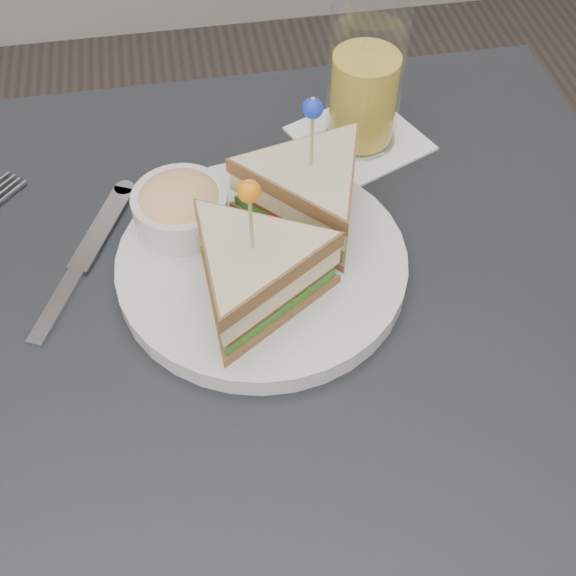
{
  "coord_description": "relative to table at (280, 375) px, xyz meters",
  "views": [
    {
      "loc": [
        -0.06,
        -0.38,
        1.29
      ],
      "look_at": [
        0.01,
        0.01,
        0.8
      ],
      "focal_mm": 45.0,
      "sensor_mm": 36.0,
      "label": 1
    }
  ],
  "objects": [
    {
      "name": "table",
      "position": [
        0.0,
        0.0,
        0.0
      ],
      "size": [
        0.8,
        0.8,
        0.75
      ],
      "color": "black",
      "rests_on": "ground"
    },
    {
      "name": "plate_meal",
      "position": [
        0.0,
        0.08,
        0.12
      ],
      "size": [
        0.32,
        0.31,
        0.17
      ],
      "rotation": [
        0.0,
        0.0,
        0.05
      ],
      "color": "silver",
      "rests_on": "table"
    },
    {
      "name": "cutlery_knife",
      "position": [
        -0.18,
        0.11,
        0.08
      ],
      "size": [
        0.11,
        0.21,
        0.01
      ],
      "rotation": [
        0.0,
        0.0,
        -0.43
      ],
      "color": "silver",
      "rests_on": "table"
    },
    {
      "name": "drink_set",
      "position": [
        0.14,
        0.25,
        0.15
      ],
      "size": [
        0.17,
        0.17,
        0.16
      ],
      "rotation": [
        0.0,
        0.0,
        0.41
      ],
      "color": "white",
      "rests_on": "table"
    }
  ]
}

